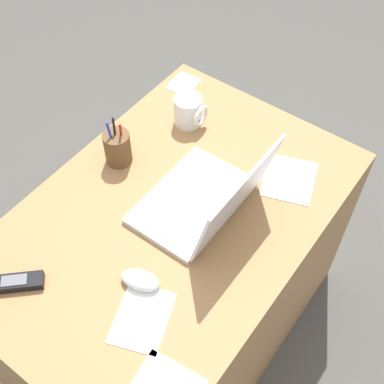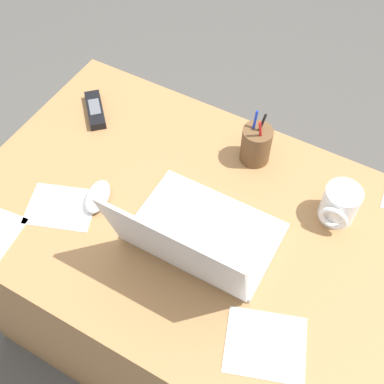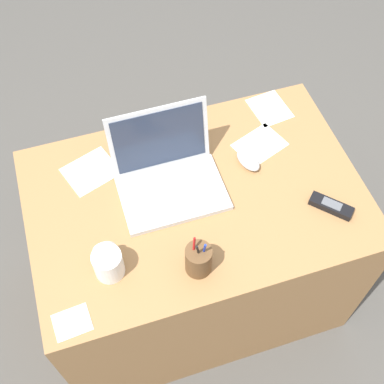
# 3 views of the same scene
# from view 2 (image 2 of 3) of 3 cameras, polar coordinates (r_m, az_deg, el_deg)

# --- Properties ---
(ground_plane) EXTENTS (6.00, 6.00, 0.00)m
(ground_plane) POSITION_cam_2_polar(r_m,az_deg,el_deg) (1.88, -0.53, -14.91)
(ground_plane) COLOR #4C4944
(desk) EXTENTS (1.11, 0.74, 0.73)m
(desk) POSITION_cam_2_polar(r_m,az_deg,el_deg) (1.55, -0.64, -10.04)
(desk) COLOR #9E7042
(desk) RESTS_ON ground
(laptop) EXTENTS (0.34, 0.29, 0.25)m
(laptop) POSITION_cam_2_polar(r_m,az_deg,el_deg) (1.13, 0.47, -5.31)
(laptop) COLOR silver
(laptop) RESTS_ON desk
(computer_mouse) EXTENTS (0.08, 0.12, 0.04)m
(computer_mouse) POSITION_cam_2_polar(r_m,az_deg,el_deg) (1.26, -10.91, -0.52)
(computer_mouse) COLOR silver
(computer_mouse) RESTS_ON desk
(coffee_mug_white) EXTENTS (0.09, 0.10, 0.10)m
(coffee_mug_white) POSITION_cam_2_polar(r_m,az_deg,el_deg) (1.23, 16.75, -1.44)
(coffee_mug_white) COLOR white
(coffee_mug_white) RESTS_ON desk
(cordless_phone) EXTENTS (0.13, 0.13, 0.03)m
(cordless_phone) POSITION_cam_2_polar(r_m,az_deg,el_deg) (1.47, -11.17, 9.34)
(cordless_phone) COLOR black
(cordless_phone) RESTS_ON desk
(pen_holder) EXTENTS (0.08, 0.08, 0.16)m
(pen_holder) POSITION_cam_2_polar(r_m,az_deg,el_deg) (1.31, 7.45, 5.49)
(pen_holder) COLOR brown
(pen_holder) RESTS_ON desk
(paper_note_left) EXTENTS (0.20, 0.18, 0.00)m
(paper_note_left) POSITION_cam_2_polar(r_m,az_deg,el_deg) (1.28, -14.93, -1.69)
(paper_note_left) COLOR white
(paper_note_left) RESTS_ON desk
(paper_note_front) EXTENTS (0.21, 0.19, 0.00)m
(paper_note_front) POSITION_cam_2_polar(r_m,az_deg,el_deg) (1.09, 8.53, -17.11)
(paper_note_front) COLOR white
(paper_note_front) RESTS_ON desk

